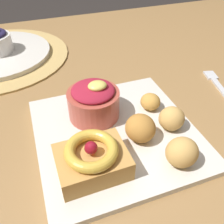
# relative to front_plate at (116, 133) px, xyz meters

# --- Properties ---
(dining_table) EXTENTS (1.52, 1.08, 0.73)m
(dining_table) POSITION_rel_front_plate_xyz_m (0.02, 0.12, -0.09)
(dining_table) COLOR olive
(dining_table) RESTS_ON ground_plane
(front_plate) EXTENTS (0.28, 0.28, 0.01)m
(front_plate) POSITION_rel_front_plate_xyz_m (0.00, 0.00, 0.00)
(front_plate) COLOR silver
(front_plate) RESTS_ON dining_table
(cake_slice) EXTENTS (0.11, 0.08, 0.06)m
(cake_slice) POSITION_rel_front_plate_xyz_m (-0.06, -0.07, 0.03)
(cake_slice) COLOR #C68E47
(cake_slice) RESTS_ON front_plate
(berry_ramekin) EXTENTS (0.10, 0.10, 0.08)m
(berry_ramekin) POSITION_rel_front_plate_xyz_m (-0.02, 0.06, 0.04)
(berry_ramekin) COLOR #B24C3D
(berry_ramekin) RESTS_ON front_plate
(fritter_front) EXTENTS (0.04, 0.04, 0.03)m
(fritter_front) POSITION_rel_front_plate_xyz_m (0.09, 0.04, 0.02)
(fritter_front) COLOR gold
(fritter_front) RESTS_ON front_plate
(fritter_middle) EXTENTS (0.05, 0.04, 0.04)m
(fritter_middle) POSITION_rel_front_plate_xyz_m (0.10, -0.03, 0.03)
(fritter_middle) COLOR tan
(fritter_middle) RESTS_ON front_plate
(fritter_back) EXTENTS (0.05, 0.05, 0.05)m
(fritter_back) POSITION_rel_front_plate_xyz_m (0.07, -0.10, 0.03)
(fritter_back) COLOR tan
(fritter_back) RESTS_ON front_plate
(fritter_extra) EXTENTS (0.05, 0.05, 0.05)m
(fritter_extra) POSITION_rel_front_plate_xyz_m (0.03, -0.03, 0.03)
(fritter_extra) COLOR #BC7F38
(fritter_extra) RESTS_ON front_plate
(fork) EXTENTS (0.05, 0.13, 0.00)m
(fork) POSITION_rel_front_plate_xyz_m (0.28, 0.08, -0.00)
(fork) COLOR silver
(fork) RESTS_ON dining_table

